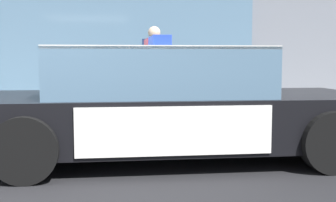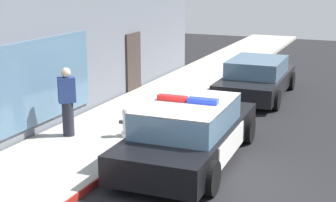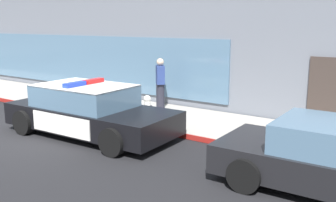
# 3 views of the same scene
# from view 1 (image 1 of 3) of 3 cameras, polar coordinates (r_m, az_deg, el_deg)

# --- Properties ---
(ground) EXTENTS (48.00, 48.00, 0.00)m
(ground) POSITION_cam_1_polar(r_m,az_deg,el_deg) (4.67, -19.60, -10.32)
(ground) COLOR black
(sidewalk) EXTENTS (48.00, 2.80, 0.15)m
(sidewalk) POSITION_cam_1_polar(r_m,az_deg,el_deg) (8.24, -13.37, -2.84)
(sidewalk) COLOR #A39E93
(sidewalk) RESTS_ON ground
(curb_red_paint) EXTENTS (28.80, 0.04, 0.14)m
(curb_red_paint) POSITION_cam_1_polar(r_m,az_deg,el_deg) (6.86, -14.97, -4.54)
(curb_red_paint) COLOR maroon
(curb_red_paint) RESTS_ON ground
(police_cruiser) EXTENTS (4.92, 2.26, 1.49)m
(police_cruiser) POSITION_cam_1_polar(r_m,az_deg,el_deg) (5.54, -0.09, -0.38)
(police_cruiser) COLOR black
(police_cruiser) RESTS_ON ground
(fire_hydrant) EXTENTS (0.34, 0.39, 0.73)m
(fire_hydrant) POSITION_cam_1_polar(r_m,az_deg,el_deg) (7.46, 2.84, -0.26)
(fire_hydrant) COLOR silver
(fire_hydrant) RESTS_ON sidewalk
(pedestrian_on_sidewalk) EXTENTS (0.46, 0.47, 1.71)m
(pedestrian_on_sidewalk) POSITION_cam_1_polar(r_m,az_deg,el_deg) (8.72, -1.76, 3.95)
(pedestrian_on_sidewalk) COLOR #23232D
(pedestrian_on_sidewalk) RESTS_ON sidewalk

